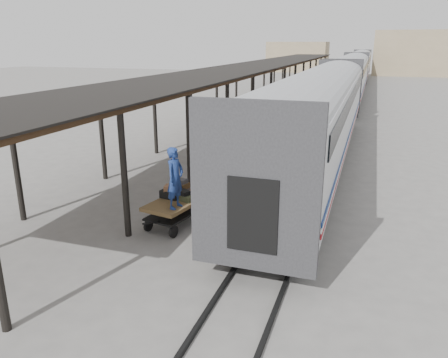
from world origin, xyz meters
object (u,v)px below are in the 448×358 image
luggage_tug (279,114)px  porter (175,178)px  baggage_cart (178,206)px  pedestrian (219,129)px

luggage_tug → porter: size_ratio=0.90×
baggage_cart → luggage_tug: bearing=103.4°
luggage_tug → pedestrian: size_ratio=1.02×
baggage_cart → luggage_tug: luggage_tug is taller
baggage_cart → pedestrian: 12.35m
baggage_cart → porter: 1.37m
porter → baggage_cart: bearing=29.7°
luggage_tug → porter: 21.37m
baggage_cart → pedestrian: pedestrian is taller
pedestrian → baggage_cart: bearing=125.7°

